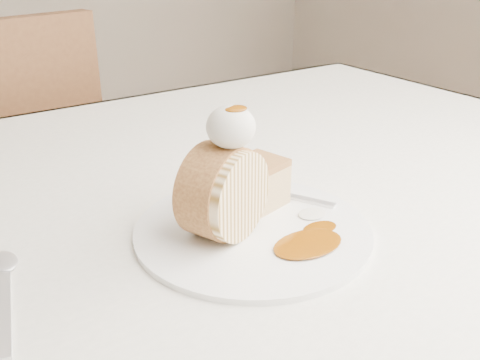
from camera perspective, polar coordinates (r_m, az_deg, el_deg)
table at (r=0.74m, az=-5.45°, el=-7.16°), size 1.40×0.90×0.75m
plate at (r=0.59m, az=1.36°, el=-5.35°), size 0.31×0.31×0.01m
roulade_slice at (r=0.55m, az=-1.75°, el=-1.33°), size 0.11×0.09×0.10m
cake_chunk at (r=0.62m, az=1.95°, el=-0.58°), size 0.07×0.06×0.05m
whipped_cream at (r=0.53m, az=-0.98°, el=5.69°), size 0.05×0.05×0.04m
caramel_drizzle at (r=0.52m, az=-0.51°, el=8.18°), size 0.02×0.02×0.01m
caramel_pool at (r=0.56m, az=7.25°, el=-6.75°), size 0.09×0.07×0.00m
fork at (r=0.65m, az=5.52°, el=-1.76°), size 0.09×0.14×0.00m
spoon at (r=0.51m, az=-23.87°, el=-12.73°), size 0.06×0.15×0.00m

